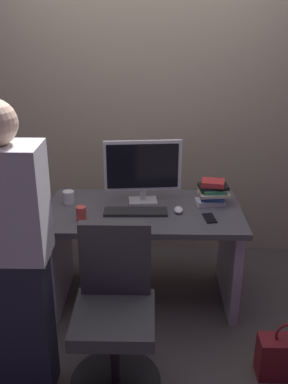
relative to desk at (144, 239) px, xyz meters
name	(u,v)px	position (x,y,z in m)	size (l,w,h in m)	color
ground_plane	(144,297)	(0.00, 0.00, -0.50)	(9.00, 9.00, 0.00)	#4C4742
wall_back	(146,79)	(0.00, 0.81, 1.00)	(6.40, 0.10, 3.00)	tan
desk	(144,239)	(0.00, 0.00, 0.00)	(1.35, 0.73, 0.72)	#4C4C51
office_chair	(115,317)	(-0.15, -0.78, -0.07)	(0.52, 0.52, 0.94)	black
person_at_desk	(11,257)	(-0.66, -0.85, 0.34)	(0.40, 0.24, 1.64)	#262838
monitor	(143,168)	(-0.01, 0.13, 0.49)	(0.54, 0.16, 0.46)	silver
keyboard	(136,212)	(-0.06, -0.06, 0.24)	(0.43, 0.13, 0.02)	#262626
mouse	(179,210)	(0.24, -0.04, 0.25)	(0.06, 0.10, 0.03)	white
cup_near_keyboard	(81,214)	(-0.41, -0.19, 0.28)	(0.07, 0.07, 0.10)	#D84C3F
cup_by_monitor	(69,197)	(-0.54, 0.09, 0.27)	(0.08, 0.08, 0.09)	silver
book_stack	(213,192)	(0.48, 0.11, 0.31)	(0.24, 0.19, 0.17)	white
cell_phone	(210,218)	(0.44, -0.14, 0.23)	(0.07, 0.14, 0.01)	black
handbag	(287,356)	(0.85, -0.75, -0.36)	(0.34, 0.14, 0.38)	maroon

